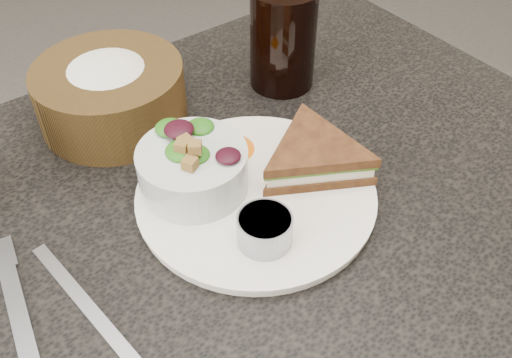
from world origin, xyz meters
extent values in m
cylinder|color=white|center=(0.07, 0.01, 0.76)|extent=(0.26, 0.26, 0.01)
cylinder|color=gray|center=(0.03, -0.06, 0.78)|extent=(0.07, 0.07, 0.03)
cone|color=orange|center=(0.08, 0.08, 0.77)|extent=(0.08, 0.08, 0.03)
cube|color=gray|center=(-0.20, 0.01, 0.75)|extent=(0.04, 0.17, 0.00)
cube|color=#A6A9B1|center=(-0.14, -0.02, 0.75)|extent=(0.04, 0.20, 0.00)
camera|label=1|loc=(-0.20, -0.35, 1.21)|focal=40.00mm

